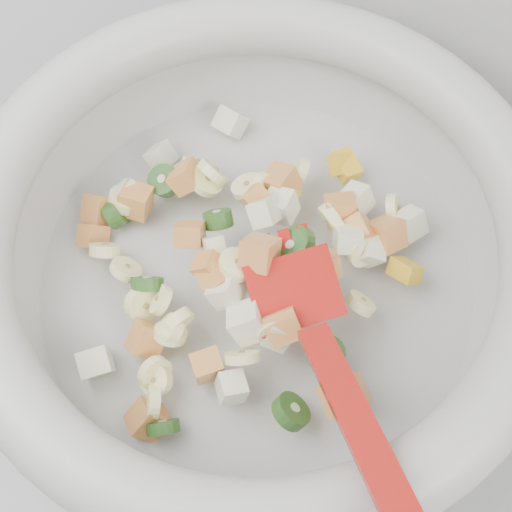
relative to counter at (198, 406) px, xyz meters
The scene contains 2 objects.
counter is the anchor object (origin of this frame).
mixing_bowl 0.52m from the counter, 23.60° to the left, with size 0.46×0.43×0.16m.
Camera 1 is at (0.23, 1.30, 1.42)m, focal length 50.00 mm.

